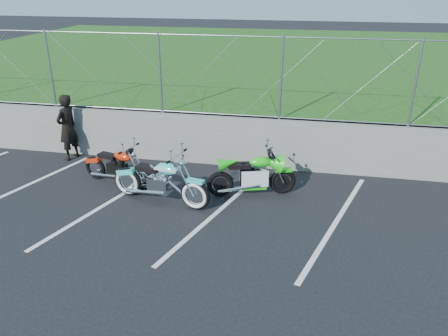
% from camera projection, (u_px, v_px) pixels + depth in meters
% --- Properties ---
extents(ground, '(90.00, 90.00, 0.00)m').
position_uv_depth(ground, '(209.00, 236.00, 8.27)').
color(ground, black).
rests_on(ground, ground).
extents(retaining_wall, '(30.00, 0.22, 1.30)m').
position_uv_depth(retaining_wall, '(239.00, 141.00, 11.16)').
color(retaining_wall, slate).
rests_on(retaining_wall, ground).
extents(grass_field, '(30.00, 20.00, 1.30)m').
position_uv_depth(grass_field, '(274.00, 68.00, 20.14)').
color(grass_field, '#1C4712').
rests_on(grass_field, ground).
extents(chain_link_fence, '(28.00, 0.03, 2.00)m').
position_uv_depth(chain_link_fence, '(240.00, 77.00, 10.49)').
color(chain_link_fence, gray).
rests_on(chain_link_fence, retaining_wall).
extents(parking_lines, '(18.29, 4.31, 0.01)m').
position_uv_depth(parking_lines, '(276.00, 216.00, 8.96)').
color(parking_lines, silver).
rests_on(parking_lines, ground).
extents(cruiser_turquoise, '(2.32, 0.76, 1.17)m').
position_uv_depth(cruiser_turquoise, '(161.00, 183.00, 9.34)').
color(cruiser_turquoise, black).
rests_on(cruiser_turquoise, ground).
extents(naked_orange, '(1.93, 0.74, 0.98)m').
position_uv_depth(naked_orange, '(119.00, 168.00, 10.17)').
color(naked_orange, black).
rests_on(naked_orange, ground).
extents(sportbike_green, '(1.96, 0.79, 1.04)m').
position_uv_depth(sportbike_green, '(253.00, 176.00, 9.68)').
color(sportbike_green, black).
rests_on(sportbike_green, ground).
extents(person_standing, '(0.56, 0.72, 1.76)m').
position_uv_depth(person_standing, '(67.00, 127.00, 11.47)').
color(person_standing, black).
rests_on(person_standing, ground).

